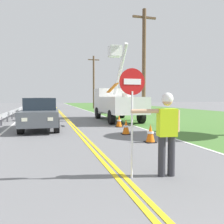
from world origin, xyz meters
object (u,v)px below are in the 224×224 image
at_px(stop_sign_paddle, 132,98).
at_px(traffic_cone_lead, 150,134).
at_px(utility_pole_near, 144,63).
at_px(utility_pole_mid, 94,81).
at_px(oncoming_sedan_nearest, 41,114).
at_px(traffic_cone_tail, 119,121).
at_px(flagger_worker, 166,129).
at_px(traffic_cone_mid, 126,127).
at_px(utility_bucket_truck, 116,102).
at_px(oncoming_sedan_second, 42,107).

bearing_deg(stop_sign_paddle, traffic_cone_lead, 58.91).
bearing_deg(utility_pole_near, utility_pole_mid, 89.06).
relative_size(stop_sign_paddle, oncoming_sedan_nearest, 0.56).
relative_size(traffic_cone_lead, traffic_cone_tail, 1.00).
bearing_deg(utility_pole_near, flagger_worker, -111.47).
bearing_deg(traffic_cone_mid, stop_sign_paddle, -108.28).
bearing_deg(utility_bucket_truck, flagger_worker, -101.86).
distance_m(utility_bucket_truck, traffic_cone_tail, 4.18).
height_order(flagger_worker, traffic_cone_lead, flagger_worker).
distance_m(stop_sign_paddle, traffic_cone_mid, 5.99).
bearing_deg(oncoming_sedan_nearest, utility_bucket_truck, 35.68).
bearing_deg(utility_bucket_truck, traffic_cone_tail, -104.20).
distance_m(flagger_worker, stop_sign_paddle, 1.02).
relative_size(stop_sign_paddle, utility_bucket_truck, 0.34).
height_order(oncoming_sedan_second, traffic_cone_mid, oncoming_sedan_second).
xyz_separation_m(oncoming_sedan_second, traffic_cone_lead, (4.20, -14.48, -0.50)).
height_order(utility_bucket_truck, oncoming_sedan_nearest, utility_bucket_truck).
height_order(utility_pole_near, traffic_cone_mid, utility_pole_near).
distance_m(utility_bucket_truck, traffic_cone_mid, 6.83).
distance_m(oncoming_sedan_nearest, traffic_cone_mid, 4.76).
bearing_deg(oncoming_sedan_nearest, traffic_cone_mid, -35.01).
bearing_deg(utility_pole_near, traffic_cone_lead, -111.96).
bearing_deg(oncoming_sedan_second, utility_bucket_truck, -46.87).
bearing_deg(oncoming_sedan_nearest, utility_pole_mid, 71.90).
distance_m(oncoming_sedan_second, traffic_cone_tail, 10.71).
distance_m(utility_bucket_truck, traffic_cone_lead, 8.82).
xyz_separation_m(utility_pole_near, traffic_cone_tail, (-2.88, -3.03, -3.92)).
distance_m(utility_bucket_truck, utility_pole_near, 3.52).
relative_size(flagger_worker, oncoming_sedan_second, 0.44).
xyz_separation_m(utility_pole_mid, traffic_cone_mid, (-3.72, -25.97, -4.00)).
height_order(oncoming_sedan_second, utility_pole_near, utility_pole_near).
bearing_deg(traffic_cone_lead, oncoming_sedan_nearest, 130.72).
bearing_deg(oncoming_sedan_nearest, flagger_worker, -71.38).
bearing_deg(oncoming_sedan_nearest, utility_pole_near, 22.25).
distance_m(flagger_worker, traffic_cone_tail, 8.48).
distance_m(utility_pole_near, traffic_cone_tail, 5.73).
relative_size(oncoming_sedan_nearest, traffic_cone_lead, 5.95).
relative_size(stop_sign_paddle, oncoming_sedan_second, 0.57).
bearing_deg(traffic_cone_lead, utility_bucket_truck, 81.82).
bearing_deg(flagger_worker, utility_bucket_truck, 78.14).
bearing_deg(traffic_cone_lead, stop_sign_paddle, -121.09).
height_order(stop_sign_paddle, oncoming_sedan_second, stop_sign_paddle).
height_order(stop_sign_paddle, utility_pole_near, utility_pole_near).
bearing_deg(traffic_cone_tail, utility_pole_mid, 82.15).
relative_size(utility_bucket_truck, oncoming_sedan_nearest, 1.64).
bearing_deg(utility_pole_near, utility_bucket_truck, 154.82).
distance_m(flagger_worker, utility_pole_near, 12.59).
xyz_separation_m(stop_sign_paddle, oncoming_sedan_nearest, (-2.05, 8.25, -0.88)).
bearing_deg(utility_bucket_truck, utility_pole_mid, 83.46).
xyz_separation_m(flagger_worker, oncoming_sedan_second, (-2.88, 18.03, -0.21)).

